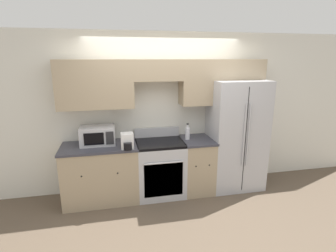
% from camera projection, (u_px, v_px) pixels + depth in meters
% --- Properties ---
extents(ground_plane, '(12.00, 12.00, 0.00)m').
position_uv_depth(ground_plane, '(172.00, 202.00, 4.12)').
color(ground_plane, brown).
extents(wall_back, '(8.00, 0.39, 2.60)m').
position_uv_depth(wall_back, '(165.00, 102.00, 4.30)').
color(wall_back, silver).
rests_on(wall_back, ground_plane).
extents(lower_cabinets_left, '(1.15, 0.64, 0.90)m').
position_uv_depth(lower_cabinets_left, '(101.00, 173.00, 4.08)').
color(lower_cabinets_left, tan).
rests_on(lower_cabinets_left, ground_plane).
extents(lower_cabinets_right, '(0.51, 0.64, 0.90)m').
position_uv_depth(lower_cabinets_right, '(196.00, 165.00, 4.40)').
color(lower_cabinets_right, tan).
rests_on(lower_cabinets_right, ground_plane).
extents(oven_range, '(0.75, 0.65, 1.06)m').
position_uv_depth(oven_range, '(160.00, 168.00, 4.27)').
color(oven_range, '#B7B7BC').
rests_on(oven_range, ground_plane).
extents(refrigerator, '(0.90, 0.72, 1.85)m').
position_uv_depth(refrigerator, '(235.00, 135.00, 4.45)').
color(refrigerator, '#B7B7BC').
rests_on(refrigerator, ground_plane).
extents(microwave, '(0.52, 0.36, 0.28)m').
position_uv_depth(microwave, '(98.00, 135.00, 4.01)').
color(microwave, '#B7B7BC').
rests_on(microwave, lower_cabinets_left).
extents(bottle, '(0.08, 0.08, 0.27)m').
position_uv_depth(bottle, '(188.00, 133.00, 4.26)').
color(bottle, silver).
rests_on(bottle, lower_cabinets_right).
extents(coffee_maker, '(0.18, 0.24, 0.23)m').
position_uv_depth(coffee_maker, '(127.00, 142.00, 3.82)').
color(coffee_maker, white).
rests_on(coffee_maker, lower_cabinets_left).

